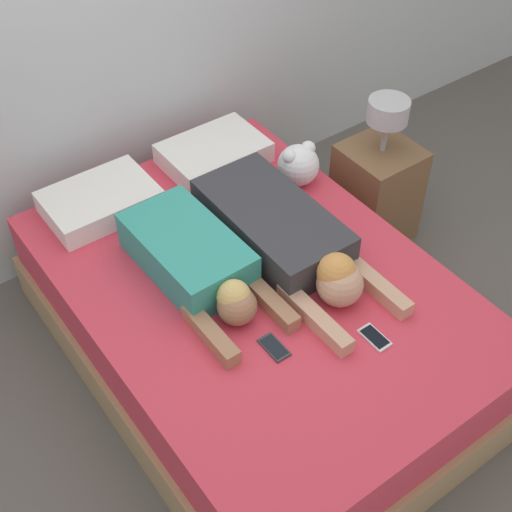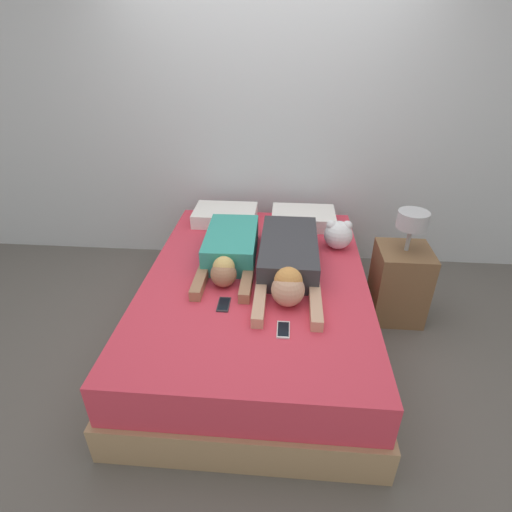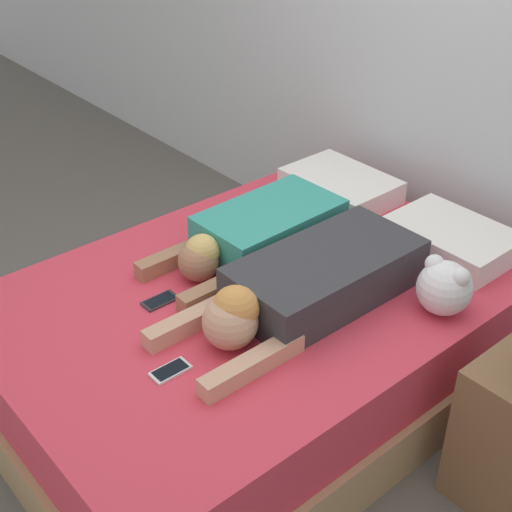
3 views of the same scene
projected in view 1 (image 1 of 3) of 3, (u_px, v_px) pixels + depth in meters
name	position (u px, v px, depth m)	size (l,w,h in m)	color
ground_plane	(256.00, 353.00, 3.56)	(12.00, 12.00, 0.00)	#5B5651
wall_back	(102.00, 14.00, 3.37)	(12.00, 0.06, 2.60)	silver
bed	(256.00, 319.00, 3.38)	(1.55, 2.17, 0.53)	tan
pillow_head_left	(100.00, 201.00, 3.50)	(0.53, 0.37, 0.11)	white
pillow_head_right	(214.00, 153.00, 3.78)	(0.53, 0.37, 0.11)	white
person_left	(197.00, 262.00, 3.14)	(0.37, 0.91, 0.20)	teal
person_right	(287.00, 237.00, 3.25)	(0.41, 1.13, 0.24)	#333338
cell_phone_left	(274.00, 347.00, 2.91)	(0.07, 0.14, 0.01)	#2D2D33
cell_phone_right	(375.00, 338.00, 2.95)	(0.07, 0.14, 0.01)	silver
plush_toy	(298.00, 164.00, 3.62)	(0.21, 0.21, 0.23)	white
nightstand	(377.00, 188.00, 3.97)	(0.38, 0.38, 0.89)	brown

